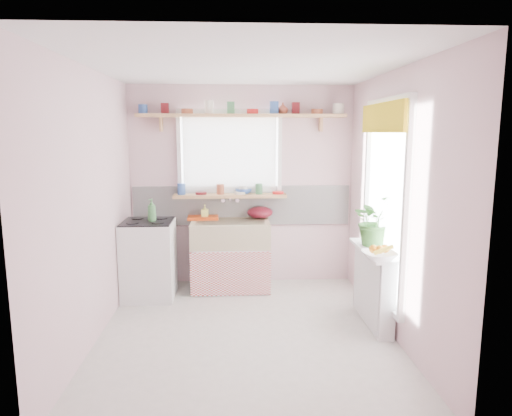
{
  "coord_description": "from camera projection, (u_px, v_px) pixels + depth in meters",
  "views": [
    {
      "loc": [
        -0.12,
        -4.15,
        1.93
      ],
      "look_at": [
        0.13,
        0.55,
        1.14
      ],
      "focal_mm": 32.0,
      "sensor_mm": 36.0,
      "label": 1
    }
  ],
  "objects": [
    {
      "name": "colander",
      "position": [
        260.0,
        212.0,
        5.75
      ],
      "size": [
        0.38,
        0.38,
        0.15
      ],
      "primitive_type": "ellipsoid",
      "rotation": [
        0.0,
        0.0,
        0.2
      ],
      "color": "maroon",
      "rests_on": "sink_unit"
    },
    {
      "name": "shelf_vase",
      "position": [
        283.0,
        108.0,
        5.56
      ],
      "size": [
        0.17,
        0.17,
        0.14
      ],
      "primitive_type": "imported",
      "rotation": [
        0.0,
        0.0,
        -0.34
      ],
      "color": "#A64A33",
      "rests_on": "pine_shelf"
    },
    {
      "name": "sill_cup",
      "position": [
        243.0,
        190.0,
        5.73
      ],
      "size": [
        0.14,
        0.14,
        0.09
      ],
      "primitive_type": "imported",
      "rotation": [
        0.0,
        0.0,
        -0.27
      ],
      "color": "beige",
      "rests_on": "windowsill"
    },
    {
      "name": "sill_bowl",
      "position": [
        244.0,
        191.0,
        5.73
      ],
      "size": [
        0.27,
        0.27,
        0.06
      ],
      "primitive_type": "imported",
      "rotation": [
        0.0,
        0.0,
        0.42
      ],
      "color": "#3359A6",
      "rests_on": "windowsill"
    },
    {
      "name": "sink_unit",
      "position": [
        231.0,
        255.0,
        5.61
      ],
      "size": [
        0.95,
        0.65,
        1.11
      ],
      "color": "white",
      "rests_on": "ground"
    },
    {
      "name": "cooker_bottle",
      "position": [
        152.0,
        210.0,
        5.2
      ],
      "size": [
        0.13,
        0.13,
        0.26
      ],
      "primitive_type": "imported",
      "rotation": [
        0.0,
        0.0,
        -0.41
      ],
      "color": "#438748",
      "rests_on": "cooker"
    },
    {
      "name": "herb_pot",
      "position": [
        375.0,
        236.0,
        4.64
      ],
      "size": [
        0.12,
        0.09,
        0.22
      ],
      "primitive_type": "imported",
      "rotation": [
        0.0,
        0.0,
        -0.15
      ],
      "color": "#285B24",
      "rests_on": "radiator_ledge"
    },
    {
      "name": "fruit",
      "position": [
        380.0,
        249.0,
        4.14
      ],
      "size": [
        0.2,
        0.14,
        0.1
      ],
      "color": "orange",
      "rests_on": "fruit_bowl"
    },
    {
      "name": "fruit_bowl",
      "position": [
        379.0,
        256.0,
        4.14
      ],
      "size": [
        0.34,
        0.34,
        0.08
      ],
      "primitive_type": "imported",
      "rotation": [
        0.0,
        0.0,
        0.12
      ],
      "color": "white",
      "rests_on": "radiator_ledge"
    },
    {
      "name": "windowsill",
      "position": [
        230.0,
        196.0,
        5.67
      ],
      "size": [
        1.4,
        0.22,
        0.04
      ],
      "primitive_type": "cube",
      "color": "tan",
      "rests_on": "room"
    },
    {
      "name": "jade_plant",
      "position": [
        375.0,
        220.0,
        4.64
      ],
      "size": [
        0.58,
        0.54,
        0.53
      ],
      "primitive_type": "imported",
      "rotation": [
        0.0,
        0.0,
        0.32
      ],
      "color": "#366B2B",
      "rests_on": "radiator_ledge"
    },
    {
      "name": "room",
      "position": [
        303.0,
        182.0,
        5.07
      ],
      "size": [
        3.2,
        3.2,
        3.2
      ],
      "color": "silver",
      "rests_on": "ground"
    },
    {
      "name": "radiator_ledge",
      "position": [
        373.0,
        285.0,
        4.61
      ],
      "size": [
        0.22,
        0.95,
        0.78
      ],
      "color": "white",
      "rests_on": "ground"
    },
    {
      "name": "sill_crockery",
      "position": [
        226.0,
        190.0,
        5.66
      ],
      "size": [
        1.35,
        0.11,
        0.12
      ],
      "color": "#3359A5",
      "rests_on": "windowsill"
    },
    {
      "name": "cooker",
      "position": [
        149.0,
        259.0,
        5.32
      ],
      "size": [
        0.58,
        0.58,
        0.93
      ],
      "color": "white",
      "rests_on": "ground"
    },
    {
      "name": "pine_shelf",
      "position": [
        242.0,
        116.0,
        5.51
      ],
      "size": [
        2.52,
        0.24,
        0.04
      ],
      "primitive_type": "cube",
      "color": "tan",
      "rests_on": "room"
    },
    {
      "name": "soap_bottle_sink",
      "position": [
        205.0,
        212.0,
        5.68
      ],
      "size": [
        0.09,
        0.09,
        0.18
      ],
      "primitive_type": "imported",
      "rotation": [
        0.0,
        0.0,
        -0.05
      ],
      "color": "#E8EC69",
      "rests_on": "sink_unit"
    },
    {
      "name": "dish_tray",
      "position": [
        203.0,
        217.0,
        5.72
      ],
      "size": [
        0.39,
        0.3,
        0.04
      ],
      "primitive_type": "cube",
      "rotation": [
        0.0,
        0.0,
        0.03
      ],
      "color": "#D94713",
      "rests_on": "sink_unit"
    },
    {
      "name": "shelf_crockery",
      "position": [
        240.0,
        109.0,
        5.5
      ],
      "size": [
        2.47,
        0.11,
        0.12
      ],
      "color": "#3359A5",
      "rests_on": "pine_shelf"
    }
  ]
}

